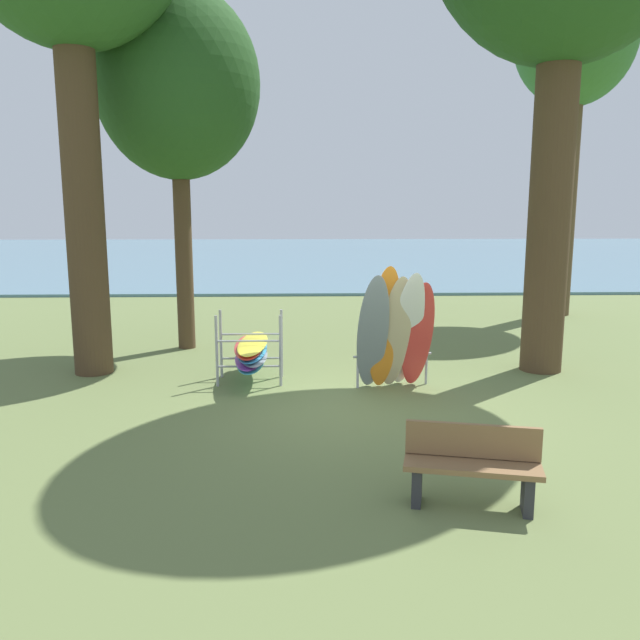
% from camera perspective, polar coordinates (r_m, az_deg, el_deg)
% --- Properties ---
extents(ground_plane, '(80.00, 80.00, 0.00)m').
position_cam_1_polar(ground_plane, '(10.13, 3.39, -7.76)').
color(ground_plane, olive).
extents(lake_water, '(80.00, 36.00, 0.10)m').
position_cam_1_polar(lake_water, '(40.18, -0.53, 5.78)').
color(lake_water, slate).
rests_on(lake_water, ground).
extents(tree_mid_behind, '(3.41, 3.41, 7.55)m').
position_cam_1_polar(tree_mid_behind, '(14.43, -12.50, 19.63)').
color(tree_mid_behind, '#4C3823').
rests_on(tree_mid_behind, ground).
extents(tree_far_left_back, '(3.23, 3.23, 9.46)m').
position_cam_1_polar(tree_far_left_back, '(19.99, 21.64, 21.65)').
color(tree_far_left_back, brown).
rests_on(tree_far_left_back, ground).
extents(leaning_board_pile, '(1.40, 1.09, 2.17)m').
position_cam_1_polar(leaning_board_pile, '(10.84, 6.67, -1.11)').
color(leaning_board_pile, gray).
rests_on(leaning_board_pile, ground).
extents(board_storage_rack, '(1.15, 2.13, 1.25)m').
position_cam_1_polar(board_storage_rack, '(11.50, -6.10, -2.77)').
color(board_storage_rack, '#9EA0A5').
rests_on(board_storage_rack, ground).
extents(park_bench, '(1.46, 0.71, 0.85)m').
position_cam_1_polar(park_bench, '(7.04, 13.32, -12.33)').
color(park_bench, '#2D2D33').
rests_on(park_bench, ground).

